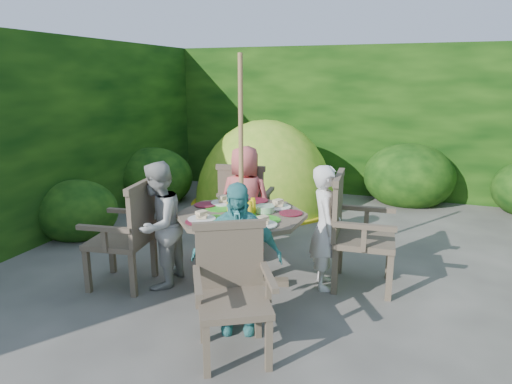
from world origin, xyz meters
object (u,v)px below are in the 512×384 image
(garden_chair_left, at_px, (128,233))
(garden_chair_back, at_px, (244,204))
(child_right, at_px, (325,227))
(child_front, at_px, (237,258))
(dome_tent, at_px, (264,204))
(garden_chair_front, at_px, (232,289))
(garden_chair_right, at_px, (355,230))
(child_left, at_px, (158,225))
(child_back, at_px, (245,202))
(patio_table, at_px, (242,225))
(parasol_pole, at_px, (241,176))

(garden_chair_left, distance_m, garden_chair_back, 1.55)
(child_right, relative_size, child_front, 0.98)
(child_front, distance_m, dome_tent, 3.77)
(garden_chair_front, distance_m, child_front, 0.32)
(garden_chair_right, height_order, garden_chair_front, garden_chair_right)
(garden_chair_left, distance_m, dome_tent, 3.26)
(garden_chair_right, bearing_deg, dome_tent, 31.15)
(child_left, relative_size, child_back, 0.97)
(child_right, xyz_separation_m, child_back, (-1.02, 0.49, 0.03))
(child_front, bearing_deg, garden_chair_left, 145.37)
(child_front, bearing_deg, dome_tent, 87.58)
(patio_table, relative_size, child_back, 1.27)
(garden_chair_front, xyz_separation_m, dome_tent, (-1.09, 3.87, -0.49))
(child_back, relative_size, dome_tent, 0.47)
(garden_chair_right, bearing_deg, child_left, 105.19)
(child_right, height_order, child_front, child_front)
(child_right, bearing_deg, patio_table, 90.24)
(garden_chair_back, relative_size, child_front, 0.80)
(garden_chair_left, xyz_separation_m, dome_tent, (0.28, 3.20, -0.54))
(child_right, xyz_separation_m, child_left, (-1.51, -0.53, 0.01))
(parasol_pole, relative_size, garden_chair_front, 2.38)
(child_right, bearing_deg, child_left, 90.31)
(garden_chair_front, height_order, dome_tent, dome_tent)
(patio_table, distance_m, parasol_pole, 0.48)
(patio_table, bearing_deg, garden_chair_right, 20.36)
(garden_chair_right, height_order, child_back, child_back)
(child_right, distance_m, dome_tent, 3.03)
(garden_chair_front, bearing_deg, child_back, 78.95)
(garden_chair_left, bearing_deg, parasol_pole, 101.58)
(garden_chair_front, relative_size, child_back, 0.73)
(garden_chair_right, bearing_deg, child_back, 68.98)
(garden_chair_left, distance_m, child_left, 0.30)
(garden_chair_right, bearing_deg, garden_chair_back, 60.44)
(patio_table, relative_size, garden_chair_left, 1.60)
(garden_chair_right, height_order, child_left, child_left)
(parasol_pole, height_order, garden_chair_front, parasol_pole)
(garden_chair_left, height_order, child_left, child_left)
(child_back, bearing_deg, garden_chair_left, 53.95)
(child_back, bearing_deg, garden_chair_front, 106.71)
(parasol_pole, distance_m, dome_tent, 3.12)
(dome_tent, bearing_deg, garden_chair_left, -88.67)
(garden_chair_right, height_order, dome_tent, dome_tent)
(garden_chair_right, bearing_deg, child_right, 109.14)
(garden_chair_back, xyz_separation_m, child_back, (0.12, -0.27, 0.11))
(garden_chair_back, bearing_deg, child_front, 103.74)
(garden_chair_back, height_order, dome_tent, dome_tent)
(child_right, xyz_separation_m, dome_tent, (-1.50, 2.56, -0.60))
(child_back, height_order, dome_tent, dome_tent)
(garden_chair_front, bearing_deg, child_right, 42.85)
(child_back, height_order, child_front, child_back)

